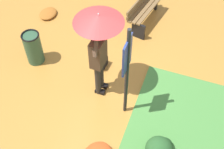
% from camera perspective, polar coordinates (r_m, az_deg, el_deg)
% --- Properties ---
extents(ground_plane, '(18.00, 18.00, 0.00)m').
position_cam_1_polar(ground_plane, '(6.85, -0.66, -3.30)').
color(ground_plane, '#B27A33').
extents(person_with_umbrella, '(0.96, 0.96, 2.04)m').
position_cam_1_polar(person_with_umbrella, '(5.80, -2.54, 7.17)').
color(person_with_umbrella, '#2D2823').
rests_on(person_with_umbrella, ground_plane).
extents(info_sign_post, '(0.44, 0.07, 2.30)m').
position_cam_1_polar(info_sign_post, '(5.43, 2.77, 1.73)').
color(info_sign_post, black).
rests_on(info_sign_post, ground_plane).
extents(handbag, '(0.31, 0.16, 0.37)m').
position_cam_1_polar(handbag, '(7.23, -1.71, 2.17)').
color(handbag, black).
rests_on(handbag, ground_plane).
extents(park_bench, '(1.41, 0.63, 0.75)m').
position_cam_1_polar(park_bench, '(8.26, 6.02, 11.90)').
color(park_bench, black).
rests_on(park_bench, ground_plane).
extents(trash_bin, '(0.42, 0.42, 0.83)m').
position_cam_1_polar(trash_bin, '(7.38, -14.40, 4.82)').
color(trash_bin, '#2D5138').
rests_on(trash_bin, ground_plane).
extents(shrub_cluster, '(0.57, 0.52, 0.47)m').
position_cam_1_polar(shrub_cluster, '(5.97, 8.92, -13.47)').
color(shrub_cluster, '#285628').
rests_on(shrub_cluster, ground_plane).
extents(leaf_pile_near_person, '(0.55, 0.44, 0.12)m').
position_cam_1_polar(leaf_pile_near_person, '(8.82, -11.78, 11.04)').
color(leaf_pile_near_person, '#A86023').
rests_on(leaf_pile_near_person, ground_plane).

